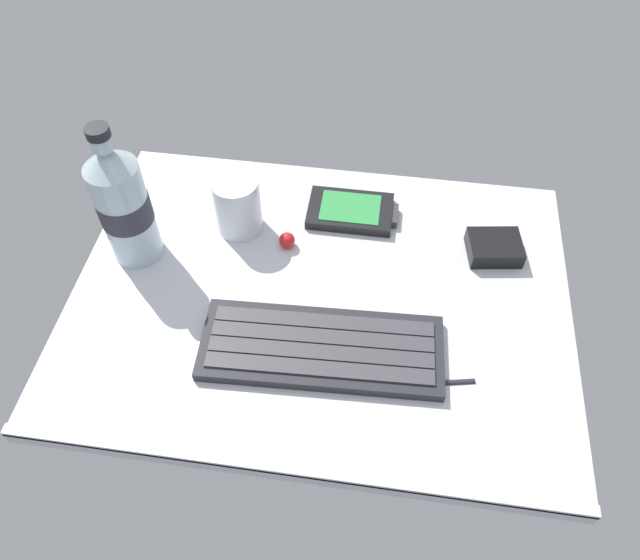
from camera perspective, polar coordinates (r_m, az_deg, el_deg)
ground_plane at (r=79.69cm, az=-0.02°, el=-1.90°), size 64.00×48.00×2.80cm
keyboard at (r=73.53cm, az=0.15°, el=-6.33°), size 29.48×12.32×1.70cm
handheld_device at (r=87.93cm, az=2.94°, el=6.44°), size 12.80×7.60×1.50cm
juice_cup at (r=84.71cm, az=-7.68°, el=6.81°), size 6.40×6.40×8.50cm
water_bottle at (r=80.95cm, az=-17.91°, el=6.77°), size 6.73×6.73×20.80cm
charger_block at (r=85.77cm, az=15.95°, el=2.93°), size 7.75×6.57×2.40cm
trackball_mouse at (r=83.61cm, az=-3.10°, el=3.73°), size 2.20×2.20×2.20cm
stylus_pen at (r=72.93cm, az=10.65°, el=-9.37°), size 9.44×2.62×0.70cm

